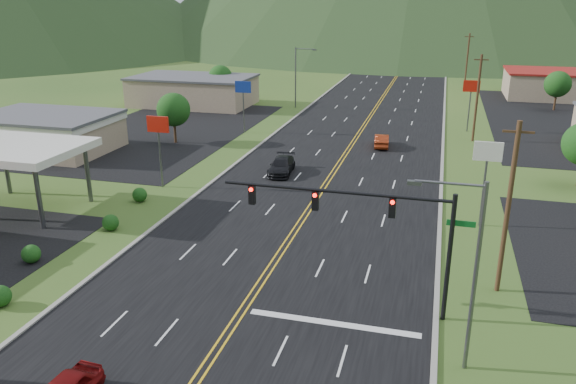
% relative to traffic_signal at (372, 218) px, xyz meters
% --- Properties ---
extents(traffic_signal, '(13.10, 0.43, 7.00)m').
position_rel_traffic_signal_xyz_m(traffic_signal, '(0.00, 0.00, 0.00)').
color(traffic_signal, black).
rests_on(traffic_signal, ground).
extents(streetlight_east, '(3.28, 0.25, 9.00)m').
position_rel_traffic_signal_xyz_m(streetlight_east, '(4.70, -4.00, -0.15)').
color(streetlight_east, '#59595E').
rests_on(streetlight_east, ground).
extents(streetlight_west, '(3.28, 0.25, 9.00)m').
position_rel_traffic_signal_xyz_m(streetlight_west, '(-18.16, 56.00, -0.15)').
color(streetlight_west, '#59595E').
rests_on(streetlight_west, ground).
extents(gas_canopy, '(10.00, 8.00, 5.30)m').
position_rel_traffic_signal_xyz_m(gas_canopy, '(-28.48, 8.00, -0.46)').
color(gas_canopy, white).
rests_on(gas_canopy, ground).
extents(building_west_mid, '(14.40, 10.40, 4.10)m').
position_rel_traffic_signal_xyz_m(building_west_mid, '(-38.48, 24.00, -3.06)').
color(building_west_mid, tan).
rests_on(building_west_mid, ground).
extents(building_west_far, '(18.40, 11.40, 4.50)m').
position_rel_traffic_signal_xyz_m(building_west_far, '(-34.48, 54.00, -3.07)').
color(building_west_far, tan).
rests_on(building_west_far, ground).
extents(building_east_far, '(16.40, 12.40, 4.50)m').
position_rel_traffic_signal_xyz_m(building_east_far, '(21.52, 76.00, -3.07)').
color(building_east_far, tan).
rests_on(building_east_far, ground).
extents(pole_sign_west_a, '(2.00, 0.18, 6.40)m').
position_rel_traffic_signal_xyz_m(pole_sign_west_a, '(-20.48, 16.00, -0.28)').
color(pole_sign_west_a, '#59595E').
rests_on(pole_sign_west_a, ground).
extents(pole_sign_west_b, '(2.00, 0.18, 6.40)m').
position_rel_traffic_signal_xyz_m(pole_sign_west_b, '(-20.48, 38.00, -0.28)').
color(pole_sign_west_b, '#59595E').
rests_on(pole_sign_west_b, ground).
extents(pole_sign_east_a, '(2.00, 0.18, 6.40)m').
position_rel_traffic_signal_xyz_m(pole_sign_east_a, '(6.52, 14.00, -0.28)').
color(pole_sign_east_a, '#59595E').
rests_on(pole_sign_east_a, ground).
extents(pole_sign_east_b, '(2.00, 0.18, 6.40)m').
position_rel_traffic_signal_xyz_m(pole_sign_east_b, '(6.52, 46.00, -0.28)').
color(pole_sign_east_b, '#59595E').
rests_on(pole_sign_east_b, ground).
extents(tree_west_a, '(3.84, 3.84, 5.82)m').
position_rel_traffic_signal_xyz_m(tree_west_a, '(-26.48, 31.00, -1.44)').
color(tree_west_a, '#382314').
rests_on(tree_west_a, ground).
extents(tree_west_b, '(3.84, 3.84, 5.82)m').
position_rel_traffic_signal_xyz_m(tree_west_b, '(-31.48, 58.00, -1.44)').
color(tree_west_b, '#382314').
rests_on(tree_west_b, ground).
extents(tree_east_b, '(3.84, 3.84, 5.82)m').
position_rel_traffic_signal_xyz_m(tree_east_b, '(19.52, 64.00, -1.44)').
color(tree_east_b, '#382314').
rests_on(tree_east_b, ground).
extents(utility_pole_a, '(1.60, 0.28, 10.00)m').
position_rel_traffic_signal_xyz_m(utility_pole_a, '(7.02, 4.00, -0.20)').
color(utility_pole_a, '#382314').
rests_on(utility_pole_a, ground).
extents(utility_pole_b, '(1.60, 0.28, 10.00)m').
position_rel_traffic_signal_xyz_m(utility_pole_b, '(7.02, 41.00, -0.20)').
color(utility_pole_b, '#382314').
rests_on(utility_pole_b, ground).
extents(utility_pole_c, '(1.60, 0.28, 10.00)m').
position_rel_traffic_signal_xyz_m(utility_pole_c, '(7.02, 81.00, -0.20)').
color(utility_pole_c, '#382314').
rests_on(utility_pole_c, ground).
extents(utility_pole_d, '(1.60, 0.28, 10.00)m').
position_rel_traffic_signal_xyz_m(utility_pole_d, '(7.02, 121.00, -0.20)').
color(utility_pole_d, '#382314').
rests_on(utility_pole_d, ground).
extents(car_dark_mid, '(2.55, 5.31, 1.49)m').
position_rel_traffic_signal_xyz_m(car_dark_mid, '(-11.24, 22.59, -4.58)').
color(car_dark_mid, black).
rests_on(car_dark_mid, ground).
extents(car_red_far, '(1.97, 4.56, 1.46)m').
position_rel_traffic_signal_xyz_m(car_red_far, '(-3.08, 35.30, -4.60)').
color(car_red_far, maroon).
rests_on(car_red_far, ground).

